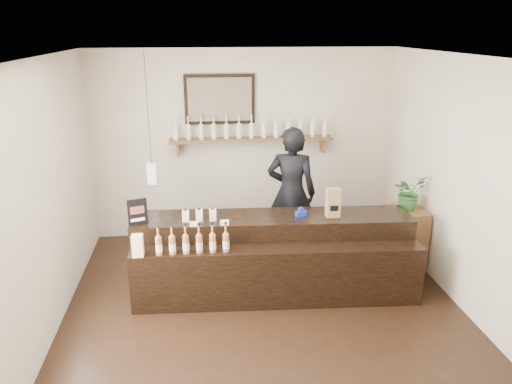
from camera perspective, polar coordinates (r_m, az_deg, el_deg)
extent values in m
plane|color=black|center=(5.75, 1.16, -14.04)|extent=(5.00, 5.00, 0.00)
plane|color=beige|center=(7.52, -1.39, 5.49)|extent=(4.50, 0.00, 4.50)
plane|color=beige|center=(2.93, 8.35, -16.86)|extent=(4.50, 0.00, 4.50)
plane|color=beige|center=(5.32, -23.49, -1.61)|extent=(0.00, 5.00, 5.00)
plane|color=beige|center=(5.87, 23.57, 0.18)|extent=(0.00, 5.00, 5.00)
plane|color=white|center=(4.86, 1.38, 15.07)|extent=(5.00, 5.00, 0.00)
cube|color=brown|center=(7.38, -0.52, 6.04)|extent=(2.40, 0.25, 0.04)
cube|color=brown|center=(7.40, -8.91, 4.90)|extent=(0.04, 0.20, 0.20)
cube|color=brown|center=(7.63, 7.58, 5.36)|extent=(0.04, 0.20, 0.20)
cube|color=black|center=(7.35, -4.17, 10.53)|extent=(1.02, 0.04, 0.72)
cube|color=#443C2C|center=(7.32, -4.16, 10.50)|extent=(0.92, 0.01, 0.62)
cube|color=white|center=(6.69, -11.80, 2.11)|extent=(0.12, 0.12, 0.28)
cylinder|color=black|center=(6.51, -12.29, 9.27)|extent=(0.01, 0.01, 1.41)
cylinder|color=silver|center=(7.32, -9.17, 6.68)|extent=(0.07, 0.07, 0.20)
cone|color=silver|center=(7.30, -9.22, 7.66)|extent=(0.07, 0.07, 0.05)
cylinder|color=silver|center=(7.29, -9.24, 8.12)|extent=(0.02, 0.02, 0.07)
cylinder|color=#C28339|center=(7.28, -9.26, 8.48)|extent=(0.03, 0.03, 0.02)
cylinder|color=white|center=(7.33, -9.16, 6.52)|extent=(0.07, 0.07, 0.09)
cylinder|color=silver|center=(7.32, -7.72, 6.74)|extent=(0.07, 0.07, 0.20)
cone|color=silver|center=(7.29, -7.77, 7.72)|extent=(0.07, 0.07, 0.05)
cylinder|color=silver|center=(7.28, -7.79, 8.18)|extent=(0.02, 0.02, 0.07)
cylinder|color=#C28339|center=(7.28, -7.80, 8.54)|extent=(0.03, 0.03, 0.02)
cylinder|color=white|center=(7.32, -7.72, 6.58)|extent=(0.07, 0.07, 0.09)
cylinder|color=silver|center=(7.32, -6.28, 6.79)|extent=(0.07, 0.07, 0.20)
cone|color=silver|center=(7.29, -6.31, 7.77)|extent=(0.07, 0.07, 0.05)
cylinder|color=silver|center=(7.28, -6.33, 8.24)|extent=(0.02, 0.02, 0.07)
cylinder|color=#C28339|center=(7.27, -6.34, 8.60)|extent=(0.03, 0.03, 0.02)
cylinder|color=white|center=(7.32, -6.27, 6.64)|extent=(0.07, 0.07, 0.09)
cylinder|color=silver|center=(7.32, -4.84, 6.85)|extent=(0.07, 0.07, 0.20)
cone|color=silver|center=(7.30, -4.86, 7.82)|extent=(0.07, 0.07, 0.05)
cylinder|color=silver|center=(7.29, -4.87, 8.29)|extent=(0.02, 0.02, 0.07)
cylinder|color=#C28339|center=(7.28, -4.88, 8.65)|extent=(0.03, 0.03, 0.02)
cylinder|color=white|center=(7.33, -4.83, 6.69)|extent=(0.07, 0.07, 0.09)
cylinder|color=silver|center=(7.33, -3.39, 6.89)|extent=(0.07, 0.07, 0.20)
cone|color=silver|center=(7.31, -3.41, 7.87)|extent=(0.07, 0.07, 0.05)
cylinder|color=silver|center=(7.29, -3.42, 8.33)|extent=(0.02, 0.02, 0.07)
cylinder|color=#C28339|center=(7.29, -3.43, 8.69)|extent=(0.03, 0.03, 0.02)
cylinder|color=white|center=(7.33, -3.39, 6.73)|extent=(0.07, 0.07, 0.09)
cylinder|color=silver|center=(7.34, -1.95, 6.93)|extent=(0.07, 0.07, 0.20)
cone|color=silver|center=(7.32, -1.97, 7.91)|extent=(0.07, 0.07, 0.05)
cylinder|color=silver|center=(7.31, -1.97, 8.37)|extent=(0.02, 0.02, 0.07)
cylinder|color=#C28339|center=(7.30, -1.97, 8.73)|extent=(0.03, 0.03, 0.02)
cylinder|color=white|center=(7.35, -1.95, 6.78)|extent=(0.07, 0.07, 0.09)
cylinder|color=silver|center=(7.36, -0.52, 6.97)|extent=(0.07, 0.07, 0.20)
cone|color=silver|center=(7.34, -0.52, 7.94)|extent=(0.07, 0.07, 0.05)
cylinder|color=silver|center=(7.32, -0.53, 8.40)|extent=(0.02, 0.02, 0.07)
cylinder|color=#C28339|center=(7.32, -0.53, 8.77)|extent=(0.03, 0.03, 0.02)
cylinder|color=white|center=(7.36, -0.52, 6.81)|extent=(0.07, 0.07, 0.09)
cylinder|color=silver|center=(7.38, 0.90, 7.00)|extent=(0.07, 0.07, 0.20)
cone|color=silver|center=(7.36, 0.91, 7.97)|extent=(0.07, 0.07, 0.05)
cylinder|color=silver|center=(7.35, 0.91, 8.43)|extent=(0.02, 0.02, 0.07)
cylinder|color=#C28339|center=(7.34, 0.91, 8.79)|extent=(0.03, 0.03, 0.02)
cylinder|color=white|center=(7.39, 0.90, 6.85)|extent=(0.07, 0.07, 0.09)
cylinder|color=silver|center=(7.41, 2.32, 7.03)|extent=(0.07, 0.07, 0.20)
cone|color=silver|center=(7.38, 2.33, 8.00)|extent=(0.07, 0.07, 0.05)
cylinder|color=silver|center=(7.37, 2.34, 8.46)|extent=(0.02, 0.02, 0.07)
cylinder|color=#C28339|center=(7.36, 2.34, 8.82)|extent=(0.03, 0.03, 0.02)
cylinder|color=white|center=(7.41, 2.32, 6.88)|extent=(0.07, 0.07, 0.09)
cylinder|color=silver|center=(7.44, 3.73, 7.05)|extent=(0.07, 0.07, 0.20)
cone|color=silver|center=(7.41, 3.75, 8.02)|extent=(0.07, 0.07, 0.05)
cylinder|color=silver|center=(7.40, 3.76, 8.47)|extent=(0.02, 0.02, 0.07)
cylinder|color=#C28339|center=(7.40, 3.76, 8.83)|extent=(0.03, 0.03, 0.02)
cylinder|color=white|center=(7.44, 3.72, 6.90)|extent=(0.07, 0.07, 0.09)
cylinder|color=silver|center=(7.47, 5.12, 7.07)|extent=(0.07, 0.07, 0.20)
cone|color=silver|center=(7.45, 5.15, 8.03)|extent=(0.07, 0.07, 0.05)
cylinder|color=silver|center=(7.44, 5.16, 8.49)|extent=(0.02, 0.02, 0.07)
cylinder|color=#C28339|center=(7.43, 5.17, 8.84)|extent=(0.03, 0.03, 0.02)
cylinder|color=white|center=(7.48, 5.11, 6.92)|extent=(0.07, 0.07, 0.09)
cylinder|color=silver|center=(7.51, 6.50, 7.09)|extent=(0.07, 0.07, 0.20)
cone|color=silver|center=(7.49, 6.53, 8.04)|extent=(0.07, 0.07, 0.05)
cylinder|color=silver|center=(7.48, 6.55, 8.49)|extent=(0.02, 0.02, 0.07)
cylinder|color=#C28339|center=(7.47, 6.56, 8.85)|extent=(0.03, 0.03, 0.02)
cylinder|color=white|center=(7.52, 6.49, 6.94)|extent=(0.07, 0.07, 0.09)
cylinder|color=silver|center=(7.56, 7.86, 7.10)|extent=(0.07, 0.07, 0.20)
cone|color=silver|center=(7.53, 7.91, 8.05)|extent=(0.07, 0.07, 0.05)
cylinder|color=silver|center=(7.52, 7.93, 8.50)|extent=(0.02, 0.02, 0.07)
cylinder|color=#C28339|center=(7.51, 7.94, 8.85)|extent=(0.03, 0.03, 0.02)
cylinder|color=white|center=(7.56, 7.86, 6.95)|extent=(0.07, 0.07, 0.09)
cube|color=black|center=(6.15, 1.86, -6.79)|extent=(3.35, 0.78, 0.93)
cube|color=black|center=(5.81, 2.50, -9.62)|extent=(3.34, 0.49, 0.70)
cube|color=white|center=(5.70, -7.06, -3.65)|extent=(0.10, 0.04, 0.05)
cube|color=white|center=(5.70, -3.62, -3.52)|extent=(0.10, 0.04, 0.05)
cube|color=beige|center=(5.61, -13.33, -6.53)|extent=(0.12, 0.12, 0.12)
cube|color=beige|center=(5.56, -13.42, -5.41)|extent=(0.12, 0.12, 0.12)
cube|color=silver|center=(5.84, -8.04, -2.74)|extent=(0.08, 0.08, 0.13)
cube|color=#FFCBC6|center=(5.80, -8.05, -2.90)|extent=(0.07, 0.00, 0.06)
cylinder|color=black|center=(5.81, -8.07, -2.02)|extent=(0.02, 0.02, 0.03)
cube|color=silver|center=(5.84, -6.50, -2.69)|extent=(0.08, 0.08, 0.13)
cube|color=#FFCBC6|center=(5.80, -6.50, -2.84)|extent=(0.07, 0.00, 0.06)
cylinder|color=black|center=(5.81, -6.53, -1.96)|extent=(0.02, 0.02, 0.03)
cube|color=silver|center=(5.84, -4.97, -2.63)|extent=(0.08, 0.08, 0.13)
cube|color=#FFCBC6|center=(5.80, -4.95, -2.78)|extent=(0.07, 0.00, 0.06)
cylinder|color=black|center=(5.81, -4.99, -1.90)|extent=(0.02, 0.02, 0.03)
cylinder|color=#A46437|center=(5.57, -11.05, -6.08)|extent=(0.07, 0.07, 0.20)
cone|color=#A46437|center=(5.52, -11.13, -4.88)|extent=(0.07, 0.07, 0.05)
cylinder|color=#A46437|center=(5.49, -11.17, -4.31)|extent=(0.02, 0.02, 0.07)
cylinder|color=black|center=(5.48, -11.20, -3.85)|extent=(0.03, 0.03, 0.02)
cylinder|color=white|center=(5.58, -11.04, -6.27)|extent=(0.07, 0.07, 0.09)
cylinder|color=#A46437|center=(5.56, -9.53, -6.04)|extent=(0.07, 0.07, 0.20)
cone|color=#A46437|center=(5.51, -9.60, -4.83)|extent=(0.07, 0.07, 0.05)
cylinder|color=#A46437|center=(5.48, -9.64, -4.26)|extent=(0.02, 0.02, 0.07)
cylinder|color=black|center=(5.47, -9.66, -3.80)|extent=(0.03, 0.03, 0.02)
cylinder|color=white|center=(5.57, -9.52, -6.23)|extent=(0.07, 0.07, 0.09)
cylinder|color=#A46437|center=(5.55, -8.01, -5.99)|extent=(0.07, 0.07, 0.20)
cone|color=#A46437|center=(5.50, -8.07, -4.78)|extent=(0.07, 0.07, 0.05)
cylinder|color=#A46437|center=(5.48, -8.10, -4.21)|extent=(0.02, 0.02, 0.07)
cylinder|color=black|center=(5.46, -8.12, -3.75)|extent=(0.03, 0.03, 0.02)
cylinder|color=white|center=(5.56, -8.01, -6.18)|extent=(0.07, 0.07, 0.09)
cylinder|color=#A46437|center=(5.55, -6.49, -5.93)|extent=(0.07, 0.07, 0.20)
cone|color=#A46437|center=(5.50, -6.54, -4.73)|extent=(0.07, 0.07, 0.05)
cylinder|color=#A46437|center=(5.47, -6.56, -4.15)|extent=(0.02, 0.02, 0.07)
cylinder|color=black|center=(5.46, -6.58, -3.69)|extent=(0.03, 0.03, 0.02)
cylinder|color=white|center=(5.56, -6.49, -6.13)|extent=(0.07, 0.07, 0.09)
cylinder|color=#A46437|center=(5.55, -4.97, -5.88)|extent=(0.07, 0.07, 0.20)
cone|color=#A46437|center=(5.50, -5.01, -4.67)|extent=(0.07, 0.07, 0.05)
cylinder|color=#A46437|center=(5.48, -5.03, -4.09)|extent=(0.02, 0.02, 0.07)
cylinder|color=black|center=(5.46, -5.04, -3.64)|extent=(0.03, 0.03, 0.02)
cylinder|color=white|center=(5.56, -4.97, -6.07)|extent=(0.07, 0.07, 0.09)
cylinder|color=#A46437|center=(5.56, -3.45, -5.81)|extent=(0.07, 0.07, 0.20)
cone|color=#A46437|center=(5.50, -3.48, -4.61)|extent=(0.07, 0.07, 0.05)
cylinder|color=#A46437|center=(5.48, -3.49, -4.03)|extent=(0.02, 0.02, 0.07)
cylinder|color=black|center=(5.46, -3.50, -3.58)|extent=(0.03, 0.03, 0.02)
cylinder|color=white|center=(5.56, -3.45, -6.01)|extent=(0.07, 0.07, 0.09)
cube|color=black|center=(5.81, -13.40, -2.24)|extent=(0.21, 0.09, 0.31)
cube|color=maroon|center=(5.79, -13.43, -2.04)|extent=(0.15, 0.06, 0.09)
cube|color=white|center=(5.83, -13.34, -3.09)|extent=(0.15, 0.06, 0.04)
cube|color=olive|center=(5.96, 8.80, -1.22)|extent=(0.16, 0.12, 0.35)
cube|color=black|center=(5.92, 8.93, -1.87)|extent=(0.10, 0.00, 0.07)
cube|color=#172BA5|center=(5.97, 5.17, -2.48)|extent=(0.15, 0.09, 0.06)
cylinder|color=#172BA5|center=(5.95, 5.19, -2.07)|extent=(0.08, 0.05, 0.07)
cube|color=brown|center=(6.95, 16.60, -5.02)|extent=(0.44, 0.59, 0.82)
imported|color=#2B6B2B|center=(6.73, 17.09, -0.01)|extent=(0.53, 0.50, 0.46)
imported|color=black|center=(6.78, 4.08, 0.85)|extent=(0.87, 0.70, 2.08)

